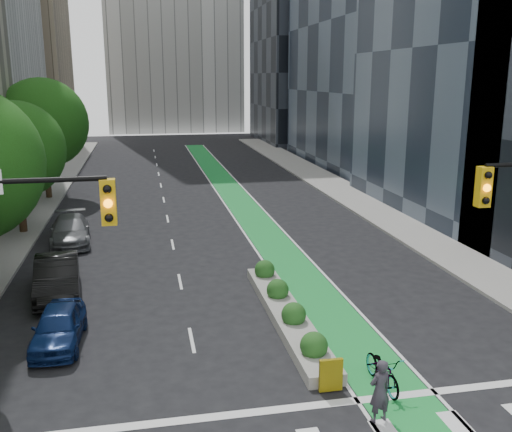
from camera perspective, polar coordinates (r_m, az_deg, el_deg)
name	(u,v)px	position (r m, az deg, el deg)	size (l,w,h in m)	color
sidewalk_left	(20,221)	(39.37, -22.56, -0.45)	(3.60, 90.00, 0.15)	gray
sidewalk_right	(368,205)	(41.63, 11.14, 1.09)	(3.60, 90.00, 0.15)	gray
bike_lane_paint	(236,197)	(44.00, -2.04, 1.92)	(2.20, 70.00, 0.01)	#198C37
building_tan_far	(6,44)	(80.26, -23.76, 15.48)	(14.00, 16.00, 26.00)	tan
building_dark_end	(311,40)	(84.14, 5.47, 17.08)	(14.00, 18.00, 28.00)	black
tree_midfar	(16,150)	(35.48, -22.91, 6.09)	(5.60, 5.60, 7.76)	black
tree_far	(43,123)	(45.21, -20.55, 8.67)	(6.60, 6.60, 9.00)	black
median_planter	(287,311)	(21.97, 3.07, -9.42)	(1.20, 10.26, 1.10)	gray
bicycle	(383,369)	(17.93, 12.55, -14.75)	(0.74, 2.12, 1.11)	gray
cyclist	(380,391)	(16.16, 12.27, -16.72)	(0.65, 0.43, 1.79)	#332F38
parked_car_left_near	(59,326)	(21.06, -19.13, -10.40)	(1.58, 3.92, 1.33)	#0C1E4B
parked_car_left_mid	(57,277)	(25.51, -19.27, -5.78)	(1.74, 5.00, 1.65)	black
parked_car_left_far	(70,230)	(33.22, -18.08, -1.38)	(2.06, 5.06, 1.47)	slate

